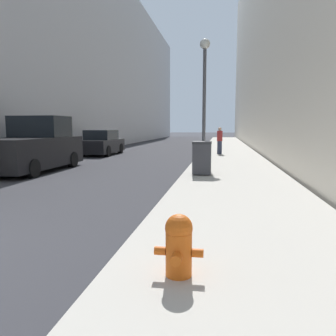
{
  "coord_description": "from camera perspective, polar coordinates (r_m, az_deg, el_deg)",
  "views": [
    {
      "loc": [
        4.98,
        -2.69,
        1.71
      ],
      "look_at": [
        1.45,
        19.02,
        -1.06
      ],
      "focal_mm": 35.0,
      "sensor_mm": 36.0,
      "label": 1
    }
  ],
  "objects": [
    {
      "name": "sidewalk_right",
      "position": [
        20.76,
        10.46,
        2.53
      ],
      "size": [
        3.45,
        60.0,
        0.15
      ],
      "color": "#B7B2A8",
      "rests_on": "ground"
    },
    {
      "name": "building_left_glass",
      "position": [
        33.02,
        -19.22,
        17.33
      ],
      "size": [
        12.0,
        60.0,
        15.5
      ],
      "color": "#BCBCC1",
      "rests_on": "ground"
    },
    {
      "name": "building_right_stone",
      "position": [
        31.24,
        26.48,
        23.52
      ],
      "size": [
        12.0,
        60.0,
        21.75
      ],
      "color": "beige",
      "rests_on": "ground"
    },
    {
      "name": "fire_hydrant",
      "position": [
        3.52,
        1.88,
        -13.07
      ],
      "size": [
        0.52,
        0.41,
        0.66
      ],
      "color": "#D15614",
      "rests_on": "sidewalk_right"
    },
    {
      "name": "trash_bin",
      "position": [
        10.78,
        5.92,
        1.8
      ],
      "size": [
        0.61,
        0.58,
        1.09
      ],
      "color": "#3D3D42",
      "rests_on": "sidewalk_right"
    },
    {
      "name": "lamppost",
      "position": [
        14.97,
        6.35,
        13.93
      ],
      "size": [
        0.45,
        0.45,
        5.37
      ],
      "color": "#4C4C51",
      "rests_on": "sidewalk_right"
    },
    {
      "name": "pickup_truck",
      "position": [
        13.83,
        -22.66,
        3.27
      ],
      "size": [
        2.29,
        4.86,
        2.14
      ],
      "color": "black",
      "rests_on": "ground"
    },
    {
      "name": "parked_sedan_near",
      "position": [
        20.61,
        -11.49,
        4.22
      ],
      "size": [
        1.82,
        4.02,
        1.52
      ],
      "color": "black",
      "rests_on": "ground"
    },
    {
      "name": "pedestrian_on_sidewalk",
      "position": [
        19.24,
        8.99,
        4.74
      ],
      "size": [
        0.31,
        0.2,
        1.55
      ],
      "color": "#2D3347",
      "rests_on": "sidewalk_right"
    }
  ]
}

